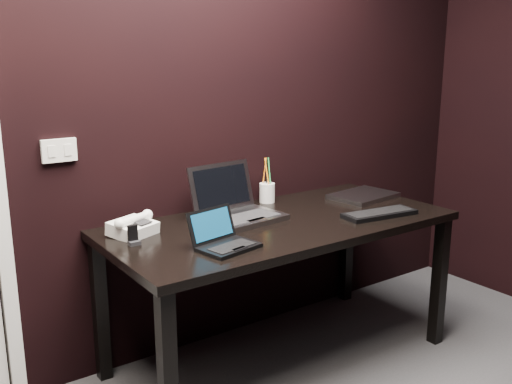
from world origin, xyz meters
TOP-DOWN VIEW (x-y plane):
  - wall_back at (0.00, 1.80)m, footprint 4.00×0.00m
  - wall_switch at (-0.62, 1.79)m, footprint 0.15×0.02m
  - desk at (0.30, 1.40)m, footprint 1.70×0.80m
  - netbook at (-0.14, 1.22)m, footprint 0.28×0.26m
  - silver_laptop at (0.14, 1.54)m, footprint 0.41×0.38m
  - ext_keyboard at (0.75, 1.18)m, footprint 0.40×0.18m
  - closed_laptop at (0.96, 1.49)m, footprint 0.38×0.30m
  - desk_phone at (-0.38, 1.60)m, footprint 0.23×0.22m
  - mobile_phone at (-0.43, 1.48)m, footprint 0.05×0.04m
  - pen_cup at (0.46, 1.73)m, footprint 0.10×0.10m

SIDE VIEW (x-z plane):
  - desk at x=0.30m, z-range 0.29..1.03m
  - ext_keyboard at x=0.75m, z-range 0.74..0.76m
  - closed_laptop at x=0.96m, z-range 0.74..0.76m
  - netbook at x=-0.14m, z-range 0.69..0.85m
  - mobile_phone at x=-0.43m, z-range 0.73..0.81m
  - desk_phone at x=-0.38m, z-range 0.73..0.83m
  - silver_laptop at x=0.14m, z-range 0.66..0.92m
  - pen_cup at x=0.46m, z-range 0.67..0.92m
  - wall_switch at x=-0.62m, z-range 1.07..1.17m
  - wall_back at x=0.00m, z-range -0.70..3.30m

